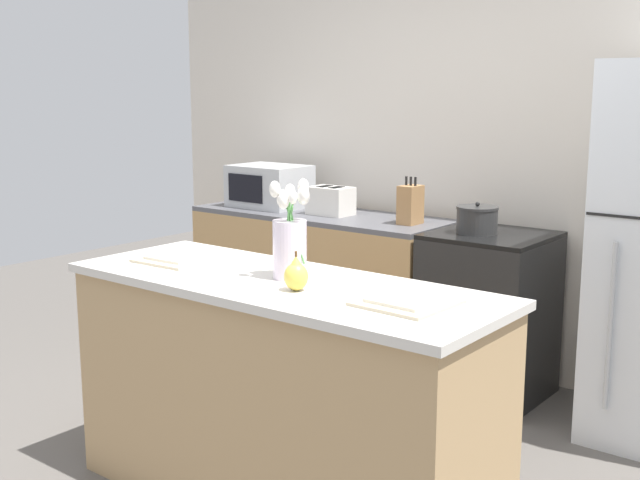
{
  "coord_description": "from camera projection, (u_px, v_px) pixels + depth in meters",
  "views": [
    {
      "loc": [
        1.98,
        -2.26,
        1.66
      ],
      "look_at": [
        0.0,
        0.25,
        1.06
      ],
      "focal_mm": 45.0,
      "sensor_mm": 36.0,
      "label": 1
    }
  ],
  "objects": [
    {
      "name": "microwave",
      "position": [
        269.0,
        186.0,
        5.21
      ],
      "size": [
        0.48,
        0.37,
        0.27
      ],
      "color": "#B7BABC",
      "rests_on": "back_counter"
    },
    {
      "name": "back_counter",
      "position": [
        321.0,
        283.0,
        5.06
      ],
      "size": [
        1.68,
        0.6,
        0.9
      ],
      "color": "tan",
      "rests_on": "ground_plane"
    },
    {
      "name": "kitchen_island",
      "position": [
        281.0,
        394.0,
        3.17
      ],
      "size": [
        1.8,
        0.66,
        0.94
      ],
      "color": "tan",
      "rests_on": "ground_plane"
    },
    {
      "name": "stove_range",
      "position": [
        488.0,
        315.0,
        4.35
      ],
      "size": [
        0.6,
        0.61,
        0.9
      ],
      "color": "black",
      "rests_on": "ground_plane"
    },
    {
      "name": "flower_vase",
      "position": [
        290.0,
        239.0,
        3.09
      ],
      "size": [
        0.16,
        0.16,
        0.38
      ],
      "color": "silver",
      "rests_on": "kitchen_island"
    },
    {
      "name": "pear_figurine",
      "position": [
        296.0,
        275.0,
        2.92
      ],
      "size": [
        0.09,
        0.09,
        0.15
      ],
      "color": "#E5CC4C",
      "rests_on": "kitchen_island"
    },
    {
      "name": "cooking_pot",
      "position": [
        477.0,
        220.0,
        4.25
      ],
      "size": [
        0.22,
        0.22,
        0.17
      ],
      "color": "#2D2D2D",
      "rests_on": "stove_range"
    },
    {
      "name": "plate_setting_right",
      "position": [
        407.0,
        301.0,
        2.74
      ],
      "size": [
        0.31,
        0.31,
        0.02
      ],
      "color": "beige",
      "rests_on": "kitchen_island"
    },
    {
      "name": "toaster",
      "position": [
        331.0,
        201.0,
        4.88
      ],
      "size": [
        0.28,
        0.18,
        0.17
      ],
      "color": "silver",
      "rests_on": "back_counter"
    },
    {
      "name": "back_wall",
      "position": [
        511.0,
        144.0,
        4.55
      ],
      "size": [
        5.2,
        0.08,
        2.7
      ],
      "color": "silver",
      "rests_on": "ground_plane"
    },
    {
      "name": "knife_block",
      "position": [
        410.0,
        205.0,
        4.54
      ],
      "size": [
        0.1,
        0.14,
        0.27
      ],
      "color": "#A37547",
      "rests_on": "back_counter"
    },
    {
      "name": "plate_setting_left",
      "position": [
        180.0,
        258.0,
        3.44
      ],
      "size": [
        0.31,
        0.31,
        0.02
      ],
      "color": "beige",
      "rests_on": "kitchen_island"
    }
  ]
}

